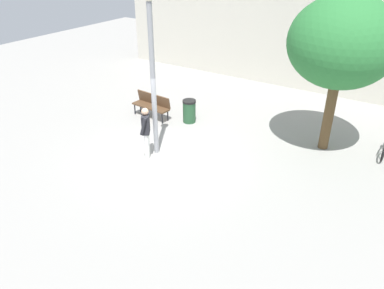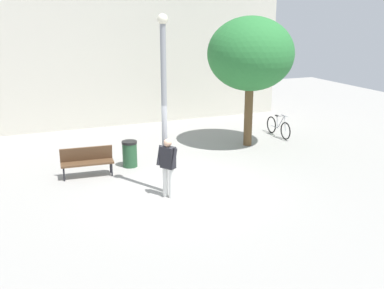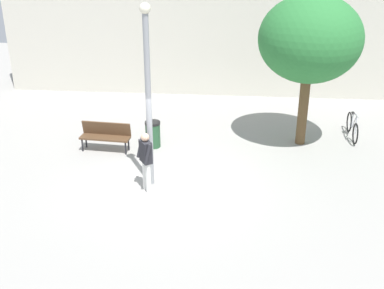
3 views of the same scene
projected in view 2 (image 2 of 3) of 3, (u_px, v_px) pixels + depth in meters
name	position (u px, v px, depth m)	size (l,w,h in m)	color
ground_plane	(180.00, 189.00, 13.03)	(36.00, 36.00, 0.00)	gray
building_facade	(107.00, 48.00, 20.21)	(16.30, 2.00, 6.77)	beige
lamppost	(164.00, 97.00, 12.07)	(0.28, 0.28, 4.89)	gray
person_by_lamppost	(168.00, 164.00, 12.19)	(0.52, 0.62, 1.67)	white
park_bench	(87.00, 159.00, 13.89)	(1.63, 0.60, 0.92)	#513823
plaza_tree	(251.00, 54.00, 16.36)	(3.17, 3.17, 4.82)	brown
bicycle_silver	(278.00, 127.00, 18.47)	(0.10, 1.81, 0.97)	black
trash_bin	(130.00, 154.00, 14.80)	(0.50, 0.50, 0.87)	#234C2D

